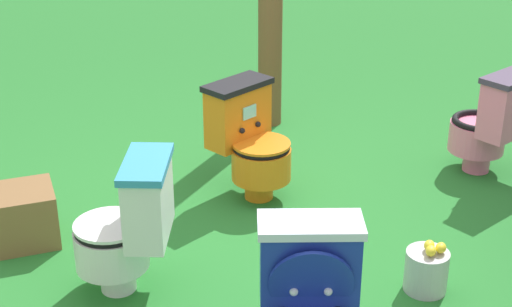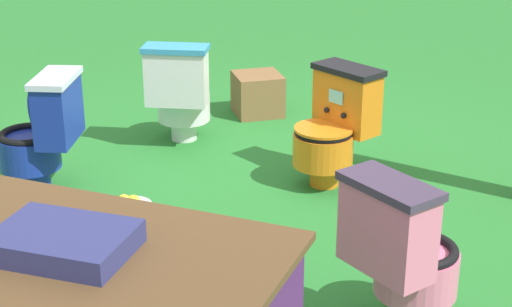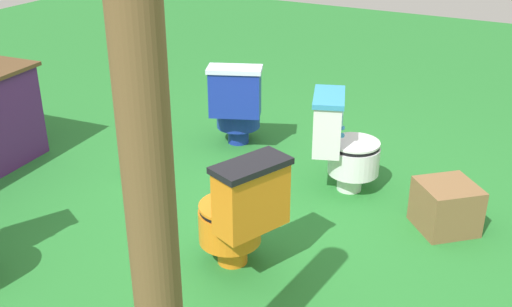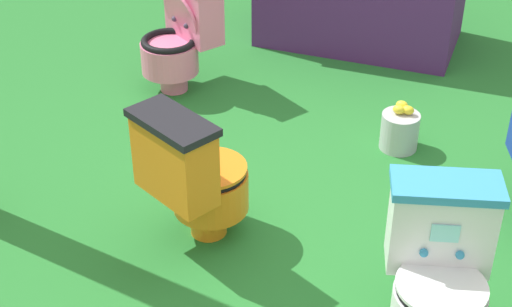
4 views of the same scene
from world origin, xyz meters
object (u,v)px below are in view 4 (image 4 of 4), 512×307
at_px(toilet_white, 439,271).
at_px(lemon_bucket, 400,130).
at_px(toilet_orange, 195,176).
at_px(toilet_pink, 181,34).

xyz_separation_m(toilet_white, lemon_bucket, (-0.54, 1.40, -0.25)).
distance_m(toilet_orange, lemon_bucket, 1.41).
bearing_deg(lemon_bucket, toilet_orange, -118.30).
xyz_separation_m(toilet_white, toilet_pink, (-2.05, 1.53, 0.00)).
distance_m(toilet_pink, toilet_orange, 1.60).
bearing_deg(toilet_white, toilet_pink, -56.40).
distance_m(toilet_pink, lemon_bucket, 1.54).
relative_size(toilet_orange, lemon_bucket, 2.63).
height_order(toilet_white, toilet_pink, same).
distance_m(toilet_white, toilet_orange, 1.21).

